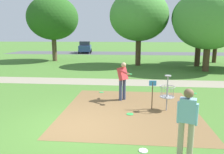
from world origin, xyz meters
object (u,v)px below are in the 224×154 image
player_foreground_watching (123,79)px  parked_car_leftmost (85,47)px  tree_far_center (218,21)px  frisbee_far_left (143,151)px  player_throwing (187,120)px  frisbee_near_basket (195,93)px  frisbee_by_tee (101,92)px  frisbee_mid_grass (130,114)px  tree_mid_right (53,18)px  tree_far_left (210,19)px  tree_mid_left (139,16)px  tree_near_right (200,17)px  disc_golf_basket (166,91)px

player_foreground_watching → parked_car_leftmost: 25.82m
tree_far_center → frisbee_far_left: bearing=-114.1°
player_throwing → frisbee_near_basket: 6.28m
player_foreground_watching → frisbee_near_basket: bearing=22.0°
frisbee_by_tee → tree_far_center: tree_far_center is taller
frisbee_mid_grass → tree_mid_right: size_ratio=0.04×
parked_car_leftmost → frisbee_far_left: bearing=-74.9°
frisbee_mid_grass → tree_far_center: size_ratio=0.04×
player_foreground_watching → frisbee_far_left: (0.72, -4.28, -0.98)m
tree_far_left → parked_car_leftmost: (-13.40, 16.44, -3.16)m
frisbee_by_tee → tree_mid_left: bearing=78.4°
frisbee_mid_grass → frisbee_near_basket: bearing=45.0°
tree_near_right → tree_far_center: size_ratio=1.14×
tree_far_left → tree_near_right: bearing=87.1°
player_throwing → tree_far_left: bearing=70.5°
parked_car_leftmost → frisbee_mid_grass: bearing=-74.2°
frisbee_by_tee → frisbee_mid_grass: (1.48, -2.94, 0.00)m
frisbee_mid_grass → tree_far_left: bearing=59.8°
tree_near_right → tree_mid_right: 14.86m
tree_near_right → parked_car_leftmost: bearing=134.9°
player_throwing → tree_far_left: (4.57, 12.87, 3.11)m
player_throwing → tree_mid_right: (-9.90, 18.47, 3.65)m
frisbee_by_tee → tree_mid_left: (2.07, 10.10, 4.56)m
tree_mid_right → parked_car_leftmost: tree_mid_right is taller
player_foreground_watching → tree_near_right: 13.37m
player_throwing → tree_far_center: size_ratio=0.30×
tree_far_center → parked_car_leftmost: (-16.09, 10.72, -3.32)m
tree_mid_left → parked_car_leftmost: tree_mid_left is taller
frisbee_near_basket → tree_mid_right: size_ratio=0.03×
frisbee_near_basket → tree_mid_left: (-2.60, 9.86, 4.56)m
player_throwing → parked_car_leftmost: size_ratio=0.39×
frisbee_near_basket → parked_car_leftmost: bearing=114.6°
tree_mid_right → tree_mid_left: bearing=-16.3°
player_foreground_watching → frisbee_by_tee: (-1.13, 1.19, -0.98)m
parked_car_leftmost → player_throwing: bearing=-73.2°
frisbee_by_tee → tree_mid_left: tree_mid_left is taller
disc_golf_basket → tree_far_center: (7.24, 15.26, 3.49)m
disc_golf_basket → frisbee_near_basket: bearing=54.7°
disc_golf_basket → tree_far_center: 17.25m
player_throwing → tree_far_center: 20.22m
frisbee_mid_grass → frisbee_far_left: 2.55m
frisbee_mid_grass → disc_golf_basket: bearing=23.3°
frisbee_near_basket → parked_car_leftmost: parked_car_leftmost is taller
frisbee_far_left → disc_golf_basket: bearing=72.6°
tree_mid_right → tree_far_center: size_ratio=1.22×
tree_mid_right → tree_far_center: tree_mid_right is taller
player_foreground_watching → frisbee_far_left: bearing=-80.4°
player_foreground_watching → frisbee_near_basket: 3.94m
player_throwing → parked_car_leftmost: bearing=106.8°
frisbee_near_basket → tree_far_left: bearing=68.7°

